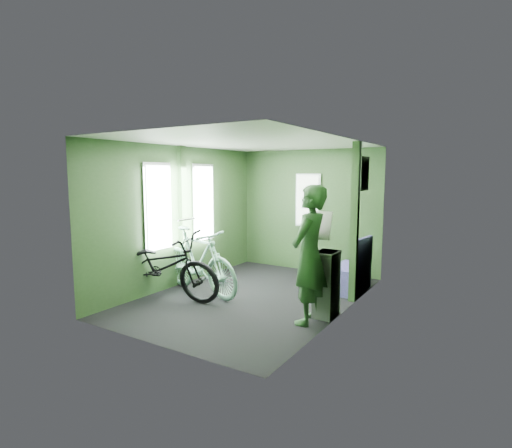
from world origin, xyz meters
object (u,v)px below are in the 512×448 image
(bicycle_black, at_px, (163,299))
(bench_seat, at_px, (350,275))
(bicycle_mint, at_px, (199,294))
(waste_box, at_px, (326,284))
(passenger, at_px, (309,255))

(bicycle_black, bearing_deg, bench_seat, -56.66)
(bicycle_mint, relative_size, waste_box, 2.02)
(passenger, relative_size, bench_seat, 2.00)
(bicycle_black, xyz_separation_m, bench_seat, (2.23, 1.85, 0.25))
(bicycle_black, bearing_deg, waste_box, -82.74)
(bicycle_mint, bearing_deg, waste_box, -73.83)
(bicycle_black, xyz_separation_m, waste_box, (2.35, 0.57, 0.43))
(bicycle_mint, relative_size, passenger, 1.01)
(bicycle_mint, height_order, bench_seat, bench_seat)
(waste_box, bearing_deg, bicycle_mint, -177.16)
(bench_seat, bearing_deg, passenger, -85.31)
(passenger, height_order, bench_seat, passenger)
(bench_seat, bearing_deg, waste_box, -80.36)
(bicycle_mint, distance_m, passenger, 2.13)
(bicycle_black, distance_m, bench_seat, 2.91)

